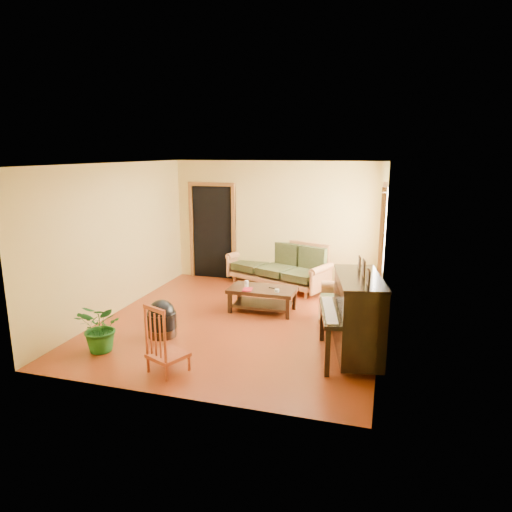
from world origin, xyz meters
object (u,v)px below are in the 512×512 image
(footstool, at_px, (162,323))
(piano, at_px, (358,318))
(coffee_table, at_px, (263,300))
(potted_plant, at_px, (102,327))
(sofa, at_px, (277,264))
(armchair, at_px, (343,298))
(ceramic_crock, at_px, (358,286))
(red_chair, at_px, (167,338))

(footstool, bearing_deg, piano, 1.04)
(coffee_table, height_order, potted_plant, potted_plant)
(sofa, bearing_deg, potted_plant, -90.85)
(armchair, relative_size, ceramic_crock, 3.51)
(armchair, relative_size, potted_plant, 1.27)
(armchair, distance_m, ceramic_crock, 1.95)
(footstool, xyz_separation_m, red_chair, (0.63, -1.03, 0.25))
(armchair, xyz_separation_m, ceramic_crock, (0.12, 1.92, -0.33))
(sofa, distance_m, armchair, 2.42)
(footstool, bearing_deg, armchair, 25.22)
(armchair, height_order, potted_plant, armchair)
(footstool, height_order, red_chair, red_chair)
(footstool, relative_size, red_chair, 0.49)
(coffee_table, xyz_separation_m, footstool, (-1.19, -1.52, 0.00))
(sofa, height_order, armchair, sofa)
(armchair, relative_size, footstool, 2.05)
(red_chair, bearing_deg, sofa, 107.64)
(coffee_table, distance_m, red_chair, 2.62)
(sofa, distance_m, red_chair, 4.15)
(red_chair, bearing_deg, ceramic_crock, 86.96)
(sofa, xyz_separation_m, footstool, (-1.07, -3.10, -0.26))
(coffee_table, relative_size, potted_plant, 1.61)
(armchair, height_order, piano, piano)
(piano, height_order, red_chair, piano)
(sofa, bearing_deg, coffee_table, -63.79)
(armchair, height_order, ceramic_crock, armchair)
(armchair, bearing_deg, coffee_table, 160.16)
(piano, bearing_deg, potted_plant, -178.71)
(piano, distance_m, ceramic_crock, 3.14)
(footstool, height_order, potted_plant, potted_plant)
(coffee_table, distance_m, ceramic_crock, 2.26)
(footstool, relative_size, ceramic_crock, 1.71)
(piano, distance_m, potted_plant, 3.57)
(sofa, xyz_separation_m, ceramic_crock, (1.67, 0.06, -0.34))
(footstool, xyz_separation_m, potted_plant, (-0.55, -0.73, 0.15))
(piano, xyz_separation_m, footstool, (-2.93, -0.05, -0.37))
(potted_plant, bearing_deg, footstool, 53.18)
(sofa, xyz_separation_m, potted_plant, (-1.62, -3.83, -0.11))
(sofa, xyz_separation_m, piano, (1.85, -3.04, 0.11))
(armchair, distance_m, potted_plant, 3.73)
(sofa, relative_size, ceramic_crock, 8.35)
(coffee_table, bearing_deg, footstool, -128.04)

